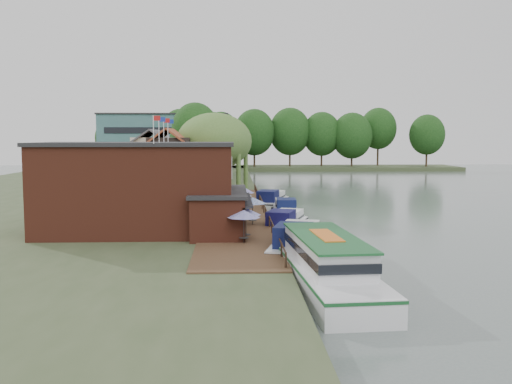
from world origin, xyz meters
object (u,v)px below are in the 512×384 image
object	(u,v)px
hotel_block	(166,144)
umbrella_5	(241,203)
umbrella_0	(244,226)
umbrella_6	(245,199)
tour_boat	(329,263)
pub	(162,188)
umbrella_1	(246,224)
umbrella_3	(253,211)
umbrella_4	(235,207)
cottage_c	(193,162)
cruiser_2	(286,207)
cottage_b	(155,165)
cruiser_1	(285,221)
umbrella_2	(237,215)
cruiser_3	(271,199)
cottage_a	(170,169)
willow	(214,158)
cruiser_0	(297,239)
swan	(297,264)

from	to	relation	value
hotel_block	umbrella_5	size ratio (longest dim) A/B	10.69
umbrella_0	umbrella_6	size ratio (longest dim) A/B	1.01
umbrella_6	tour_boat	world-z (taller)	umbrella_6
pub	umbrella_1	world-z (taller)	pub
umbrella_3	umbrella_5	bearing A→B (deg)	98.01
umbrella_4	umbrella_0	bearing A→B (deg)	-87.10
cottage_c	cruiser_2	bearing A→B (deg)	-58.39
cottage_b	cruiser_1	world-z (taller)	cottage_b
umbrella_1	tour_boat	world-z (taller)	umbrella_1
umbrella_0	umbrella_2	size ratio (longest dim) A/B	1.01
cottage_c	cruiser_3	distance (m)	15.53
umbrella_0	tour_boat	size ratio (longest dim) A/B	0.17
cottage_a	willow	distance (m)	6.80
cruiser_0	swan	size ratio (longest dim) A/B	24.56
cruiser_3	tour_boat	distance (m)	37.10
cruiser_0	umbrella_2	bearing A→B (deg)	142.09
cruiser_3	umbrella_1	bearing A→B (deg)	-81.80
cottage_a	umbrella_5	world-z (taller)	cottage_a
cottage_c	willow	world-z (taller)	willow
umbrella_3	cruiser_2	size ratio (longest dim) A/B	0.27
pub	cruiser_3	bearing A→B (deg)	66.04
umbrella_4	cruiser_0	bearing A→B (deg)	-68.36
umbrella_6	cruiser_3	bearing A→B (deg)	71.40
cruiser_0	tour_boat	xyz separation A→B (m)	(0.75, -9.16, 0.23)
umbrella_1	umbrella_2	xyz separation A→B (m)	(-0.64, 4.47, 0.00)
umbrella_3	umbrella_4	xyz separation A→B (m)	(-1.50, 2.99, 0.00)
umbrella_5	tour_boat	distance (m)	24.22
hotel_block	umbrella_2	bearing A→B (deg)	-78.78
hotel_block	cottage_a	size ratio (longest dim) A/B	2.95
umbrella_5	cruiser_2	world-z (taller)	umbrella_5
umbrella_3	cruiser_1	world-z (taller)	umbrella_3
umbrella_6	cruiser_0	world-z (taller)	umbrella_6
pub	umbrella_3	world-z (taller)	pub
umbrella_5	tour_boat	world-z (taller)	umbrella_5
cottage_a	umbrella_0	distance (m)	21.63
umbrella_1	cruiser_3	world-z (taller)	umbrella_1
cottage_c	cruiser_3	size ratio (longest dim) A/B	0.87
umbrella_0	umbrella_4	size ratio (longest dim) A/B	1.01
cruiser_2	swan	bearing A→B (deg)	-90.62
cruiser_2	cruiser_0	bearing A→B (deg)	-90.12
pub	umbrella_3	size ratio (longest dim) A/B	8.15
umbrella_2	cruiser_0	xyz separation A→B (m)	(4.35, -5.54, -0.96)
cruiser_2	tour_boat	xyz separation A→B (m)	(-0.27, -29.64, 0.46)
hotel_block	cottage_a	world-z (taller)	hotel_block
cruiser_2	umbrella_0	bearing A→B (deg)	-100.60
cruiser_1	umbrella_2	bearing A→B (deg)	-116.52
umbrella_0	cruiser_0	distance (m)	4.02
umbrella_4	tour_boat	bearing A→B (deg)	-75.66
umbrella_0	willow	bearing A→B (deg)	96.60
umbrella_2	hotel_block	bearing A→B (deg)	101.22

